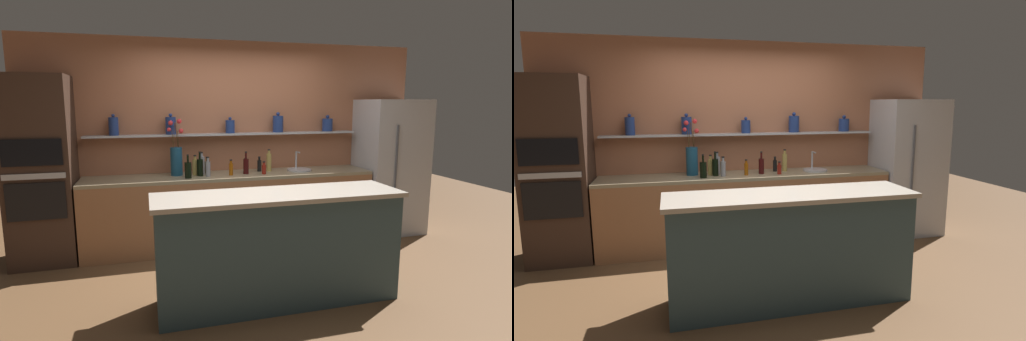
% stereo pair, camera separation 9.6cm
% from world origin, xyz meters
% --- Properties ---
extents(ground_plane, '(12.00, 12.00, 0.00)m').
position_xyz_m(ground_plane, '(0.00, 0.00, 0.00)').
color(ground_plane, brown).
extents(back_wall_unit, '(5.20, 0.28, 2.60)m').
position_xyz_m(back_wall_unit, '(-0.00, 1.60, 1.30)').
color(back_wall_unit, '#A86647').
rests_on(back_wall_unit, ground_plane).
extents(back_counter_unit, '(3.63, 0.62, 0.92)m').
position_xyz_m(back_counter_unit, '(-0.08, 1.24, 0.46)').
color(back_counter_unit, '#99603D').
rests_on(back_counter_unit, ground_plane).
extents(island_counter, '(2.23, 0.61, 1.02)m').
position_xyz_m(island_counter, '(0.00, -0.37, 0.51)').
color(island_counter, '#334C56').
rests_on(island_counter, ground_plane).
extents(refrigerator, '(0.84, 0.73, 1.85)m').
position_xyz_m(refrigerator, '(2.18, 1.20, 0.93)').
color(refrigerator, '#B7B7BC').
rests_on(refrigerator, ground_plane).
extents(oven_tower, '(0.69, 0.64, 2.11)m').
position_xyz_m(oven_tower, '(-2.26, 1.24, 1.05)').
color(oven_tower, '#3D281E').
rests_on(oven_tower, ground_plane).
extents(flower_vase, '(0.20, 0.15, 0.70)m').
position_xyz_m(flower_vase, '(-0.76, 1.31, 1.13)').
color(flower_vase, navy).
rests_on(flower_vase, back_counter_unit).
extents(sink_fixture, '(0.32, 0.32, 0.25)m').
position_xyz_m(sink_fixture, '(0.83, 1.25, 0.94)').
color(sink_fixture, '#B7B7BC').
rests_on(sink_fixture, back_counter_unit).
extents(bottle_spirit_0, '(0.08, 0.08, 0.28)m').
position_xyz_m(bottle_spirit_0, '(-0.45, 1.31, 1.04)').
color(bottle_spirit_0, gray).
rests_on(bottle_spirit_0, back_counter_unit).
extents(bottle_sauce_1, '(0.05, 0.05, 0.19)m').
position_xyz_m(bottle_sauce_1, '(0.11, 1.29, 1.00)').
color(bottle_sauce_1, black).
rests_on(bottle_sauce_1, back_counter_unit).
extents(bottle_sauce_2, '(0.05, 0.05, 0.16)m').
position_xyz_m(bottle_sauce_2, '(0.31, 1.12, 0.99)').
color(bottle_sauce_2, maroon).
rests_on(bottle_sauce_2, back_counter_unit).
extents(bottle_spirit_3, '(0.07, 0.07, 0.29)m').
position_xyz_m(bottle_spirit_3, '(0.44, 1.32, 1.04)').
color(bottle_spirit_3, tan).
rests_on(bottle_spirit_3, back_counter_unit).
extents(bottle_spirit_4, '(0.06, 0.06, 0.24)m').
position_xyz_m(bottle_spirit_4, '(-0.40, 1.14, 1.02)').
color(bottle_spirit_4, gray).
rests_on(bottle_spirit_4, back_counter_unit).
extents(bottle_sauce_5, '(0.05, 0.05, 0.20)m').
position_xyz_m(bottle_sauce_5, '(-0.11, 1.14, 1.00)').
color(bottle_sauce_5, '#9E4C0A').
rests_on(bottle_sauce_5, back_counter_unit).
extents(bottle_wine_6, '(0.08, 0.08, 0.28)m').
position_xyz_m(bottle_wine_6, '(-0.64, 1.09, 1.02)').
color(bottle_wine_6, black).
rests_on(bottle_wine_6, back_counter_unit).
extents(bottle_wine_7, '(0.07, 0.07, 0.30)m').
position_xyz_m(bottle_wine_7, '(-0.49, 1.20, 1.03)').
color(bottle_wine_7, black).
rests_on(bottle_wine_7, back_counter_unit).
extents(bottle_sauce_8, '(0.05, 0.05, 0.20)m').
position_xyz_m(bottle_sauce_8, '(0.31, 1.33, 1.00)').
color(bottle_sauce_8, black).
rests_on(bottle_sauce_8, back_counter_unit).
extents(bottle_oil_9, '(0.06, 0.06, 0.21)m').
position_xyz_m(bottle_oil_9, '(-0.37, 1.38, 1.00)').
color(bottle_oil_9, '#47380A').
rests_on(bottle_oil_9, back_counter_unit).
extents(bottle_wine_10, '(0.07, 0.07, 0.29)m').
position_xyz_m(bottle_wine_10, '(0.09, 1.19, 1.02)').
color(bottle_wine_10, '#380C0C').
rests_on(bottle_wine_10, back_counter_unit).
extents(bottle_spirit_11, '(0.07, 0.07, 0.25)m').
position_xyz_m(bottle_spirit_11, '(-0.54, 1.27, 1.02)').
color(bottle_spirit_11, tan).
rests_on(bottle_spirit_11, back_counter_unit).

